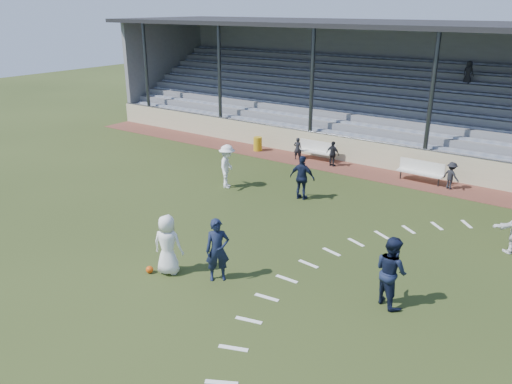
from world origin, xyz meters
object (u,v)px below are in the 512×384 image
bench_left (317,149)px  bench_right (421,170)px  player_white_lead (168,245)px  football (150,270)px  trash_bin (258,144)px  player_navy_lead (217,250)px

bench_left → bench_right: (5.41, -0.34, 0.00)m
bench_right → player_white_lead: (-3.43, -12.24, 0.32)m
football → trash_bin: bearing=111.4°
bench_left → football: (1.52, -12.94, -0.48)m
bench_left → trash_bin: (-3.41, -0.34, -0.19)m
trash_bin → player_navy_lead: (6.81, -11.70, 0.54)m
bench_right → trash_bin: size_ratio=2.71×
trash_bin → bench_right: bearing=0.1°
trash_bin → football: bearing=-68.6°
bench_right → player_white_lead: player_white_lead is taller
football → player_navy_lead: bearing=25.5°
player_white_lead → trash_bin: bearing=-85.4°
bench_left → player_navy_lead: 12.52m
trash_bin → football: trash_bin is taller
football → player_white_lead: size_ratio=0.12×
player_navy_lead → trash_bin: bearing=75.8°
football → player_white_lead: (0.45, 0.36, 0.80)m
bench_right → trash_bin: (-8.82, -0.01, -0.19)m
bench_right → football: bench_right is taller
bench_left → bench_right: 5.42m
player_white_lead → player_navy_lead: 1.52m
football → bench_left: bearing=96.7°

